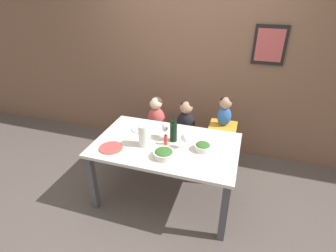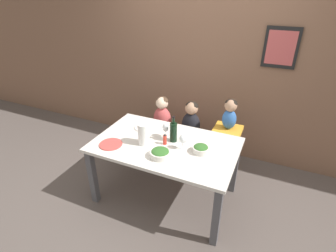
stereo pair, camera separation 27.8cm
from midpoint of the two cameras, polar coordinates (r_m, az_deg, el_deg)
The scene contains 18 objects.
ground_plane at distance 3.27m, azimuth -2.91°, elevation -14.81°, with size 14.00×14.00×0.00m, color #564C47.
wall_back at distance 3.65m, azimuth 3.47°, elevation 14.40°, with size 10.00×0.09×2.70m.
dining_table at distance 2.87m, azimuth -3.22°, elevation -5.55°, with size 1.53×0.94×0.73m.
chair_far_left at distance 3.66m, azimuth -4.66°, elevation -2.18°, with size 0.39×0.36×0.45m.
chair_far_center at distance 3.55m, azimuth 1.52°, elevation -3.21°, with size 0.39×0.36×0.45m.
chair_right_highchair at distance 3.39m, azimuth 9.37°, elevation -2.25°, with size 0.33×0.31×0.69m.
person_child_left at distance 3.51m, azimuth -4.86°, elevation 2.42°, with size 0.24×0.20×0.50m.
person_child_center at distance 3.39m, azimuth 1.60°, elevation 1.50°, with size 0.24×0.20×0.50m.
person_baby_right at distance 3.21m, azimuth 9.89°, elevation 3.47°, with size 0.17×0.15×0.38m.
wine_bottle at distance 2.81m, azimuth -1.63°, elevation -1.24°, with size 0.08×0.08×0.30m.
paper_towel_roll at distance 2.75m, azimuth -8.08°, elevation -2.13°, with size 0.12×0.12×0.24m.
wine_glass_near at distance 2.68m, azimuth 0.65°, elevation -2.78°, with size 0.07×0.07×0.17m.
wine_glass_far at distance 2.87m, azimuth -3.42°, elevation -0.49°, with size 0.07×0.07×0.17m.
salad_bowl_large at distance 2.59m, azimuth -4.02°, elevation -6.08°, with size 0.21×0.21×0.08m.
salad_bowl_small at distance 2.70m, azimuth 4.66°, elevation -4.57°, with size 0.17×0.17×0.08m.
dinner_plate_front_left at distance 2.83m, azimuth -15.10°, elevation -4.68°, with size 0.24×0.24×0.01m.
dinner_plate_back_left at distance 3.12m, azimuth -8.22°, elevation -0.61°, with size 0.24×0.24×0.01m.
condiment_bottle_hot_sauce at distance 2.78m, azimuth -3.43°, elevation -3.01°, with size 0.04×0.04×0.13m.
Camera 1 is at (0.74, -2.26, 2.24)m, focal length 28.00 mm.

